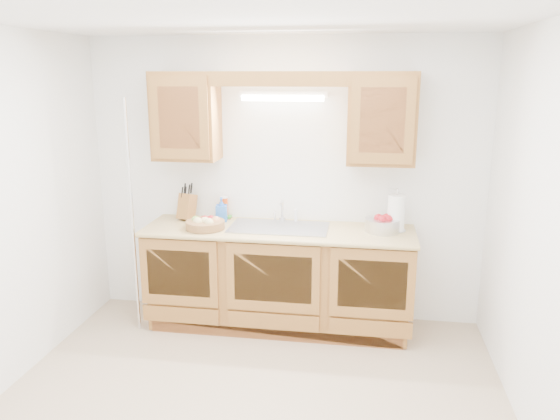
% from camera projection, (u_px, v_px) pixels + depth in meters
% --- Properties ---
extents(room, '(3.52, 3.50, 2.50)m').
position_uv_depth(room, '(249.00, 226.00, 3.42)').
color(room, tan).
rests_on(room, ground).
extents(base_cabinets, '(2.20, 0.60, 0.86)m').
position_uv_depth(base_cabinets, '(279.00, 278.00, 4.77)').
color(base_cabinets, '#A2662F').
rests_on(base_cabinets, ground).
extents(countertop, '(2.30, 0.63, 0.04)m').
position_uv_depth(countertop, '(279.00, 231.00, 4.65)').
color(countertop, tan).
rests_on(countertop, base_cabinets).
extents(upper_cabinet_left, '(0.55, 0.33, 0.75)m').
position_uv_depth(upper_cabinet_left, '(186.00, 116.00, 4.69)').
color(upper_cabinet_left, '#A2662F').
rests_on(upper_cabinet_left, room).
extents(upper_cabinet_right, '(0.55, 0.33, 0.75)m').
position_uv_depth(upper_cabinet_right, '(382.00, 119.00, 4.44)').
color(upper_cabinet_right, '#A2662F').
rests_on(upper_cabinet_right, room).
extents(valance, '(2.20, 0.05, 0.12)m').
position_uv_depth(valance, '(279.00, 79.00, 4.35)').
color(valance, '#A2662F').
rests_on(valance, room).
extents(fluorescent_fixture, '(0.76, 0.08, 0.08)m').
position_uv_depth(fluorescent_fixture, '(283.00, 96.00, 4.60)').
color(fluorescent_fixture, white).
rests_on(fluorescent_fixture, room).
extents(sink, '(0.84, 0.46, 0.36)m').
position_uv_depth(sink, '(279.00, 236.00, 4.68)').
color(sink, '#9E9EA3').
rests_on(sink, countertop).
extents(wire_shelf_pole, '(0.03, 0.03, 2.00)m').
position_uv_depth(wire_shelf_pole, '(132.00, 219.00, 4.56)').
color(wire_shelf_pole, silver).
rests_on(wire_shelf_pole, ground).
extents(outlet_plate, '(0.08, 0.01, 0.12)m').
position_uv_depth(outlet_plate, '(392.00, 196.00, 4.73)').
color(outlet_plate, white).
rests_on(outlet_plate, room).
extents(fruit_basket, '(0.42, 0.42, 0.10)m').
position_uv_depth(fruit_basket, '(205.00, 223.00, 4.63)').
color(fruit_basket, olive).
rests_on(fruit_basket, countertop).
extents(knife_block, '(0.16, 0.22, 0.34)m').
position_uv_depth(knife_block, '(187.00, 206.00, 4.92)').
color(knife_block, '#A2662F').
rests_on(knife_block, countertop).
extents(orange_canister, '(0.08, 0.08, 0.20)m').
position_uv_depth(orange_canister, '(224.00, 207.00, 4.94)').
color(orange_canister, '#E0410C').
rests_on(orange_canister, countertop).
extents(soap_bottle, '(0.11, 0.11, 0.22)m').
position_uv_depth(soap_bottle, '(221.00, 209.00, 4.85)').
color(soap_bottle, blue).
rests_on(soap_bottle, countertop).
extents(sponge, '(0.13, 0.09, 0.03)m').
position_uv_depth(sponge, '(225.00, 217.00, 4.97)').
color(sponge, '#CC333F').
rests_on(sponge, countertop).
extents(paper_towel, '(0.18, 0.18, 0.36)m').
position_uv_depth(paper_towel, '(396.00, 213.00, 4.53)').
color(paper_towel, silver).
rests_on(paper_towel, countertop).
extents(apple_bowl, '(0.38, 0.38, 0.15)m').
position_uv_depth(apple_bowl, '(383.00, 224.00, 4.54)').
color(apple_bowl, silver).
rests_on(apple_bowl, countertop).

